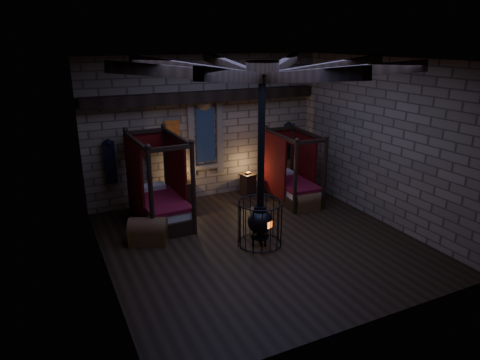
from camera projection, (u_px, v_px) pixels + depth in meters
name	position (u px, v px, depth m)	size (l,w,h in m)	color
room	(260.00, 82.00, 9.11)	(7.02, 7.02, 4.29)	black
bed_left	(160.00, 201.00, 11.20)	(1.24, 2.24, 2.29)	black
bed_right	(291.00, 183.00, 12.76)	(1.13, 2.00, 2.04)	black
trunk_left	(148.00, 232.00, 10.08)	(1.03, 0.87, 0.65)	#57371B
trunk_right	(306.00, 202.00, 12.04)	(0.75, 0.49, 0.53)	#57371B
nightstand_left	(185.00, 194.00, 12.33)	(0.48, 0.46, 0.85)	black
nightstand_right	(248.00, 184.00, 13.19)	(0.49, 0.48, 0.73)	black
stove	(260.00, 219.00, 9.90)	(1.04, 1.04, 4.05)	black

